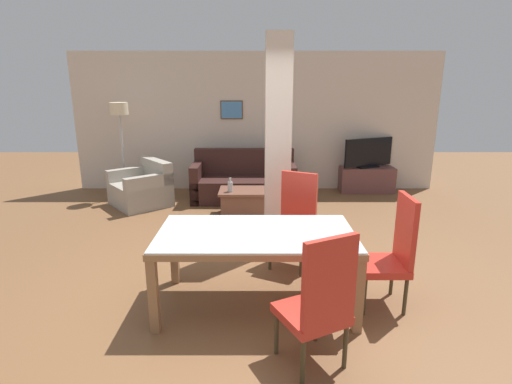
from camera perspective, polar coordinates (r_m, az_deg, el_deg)
The scene contains 14 objects.
ground_plane at distance 4.09m, azimuth -0.01°, elevation -15.67°, with size 18.00×18.00×0.00m, color brown.
back_wall at distance 8.05m, azimuth 0.01°, elevation 9.90°, with size 7.20×0.09×2.70m.
divider_pillar at distance 5.15m, azimuth 3.14°, elevation 6.85°, with size 0.33×0.31×2.70m.
dining_table at distance 3.81m, azimuth -0.01°, elevation -7.67°, with size 1.86×1.00×0.76m.
dining_chair_near_right at distance 3.05m, azimuth 8.98°, elevation -15.22°, with size 0.62×0.62×1.10m.
dining_chair_head_right at distance 4.04m, azimuth 18.84°, elevation -7.96°, with size 0.46×0.46×1.10m.
dining_chair_far_right at distance 4.72m, azimuth 5.61°, elevation -3.84°, with size 0.62×0.62×1.10m.
sofa at distance 7.44m, azimuth -1.73°, elevation 1.28°, with size 1.88×0.88×0.91m.
armchair at distance 7.38m, azimuth -15.94°, elevation 0.34°, with size 1.26×1.27×0.78m.
coffee_table at distance 6.56m, azimuth -1.74°, elevation -1.45°, with size 0.80×0.59×0.42m.
bottle at distance 6.39m, azimuth -3.69°, elevation 0.81°, with size 0.08×0.08×0.23m.
tv_stand at distance 8.25m, azimuth 15.53°, elevation 1.72°, with size 1.06×0.40×0.50m.
tv_screen at distance 8.15m, azimuth 15.79°, elevation 5.35°, with size 1.03×0.51×0.58m.
floor_lamp at distance 7.78m, azimuth -18.86°, elevation 9.95°, with size 0.32×0.32×1.77m.
Camera 1 is at (0.00, -3.51, 2.10)m, focal length 28.00 mm.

